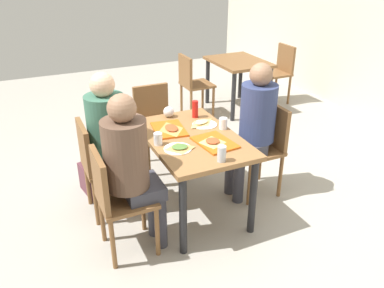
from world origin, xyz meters
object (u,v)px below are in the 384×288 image
object	(u,v)px
paper_plate_near_edge	(178,149)
main_table	(192,147)
tray_red_far	(215,142)
soda_can	(222,154)
chair_left_end	(155,120)
person_in_red	(112,132)
background_chair_near	(192,81)
chair_near_right	(115,196)
condiment_bottle	(195,109)
background_table	(238,69)
handbag	(92,180)
paper_plate_center	(205,125)
plastic_cup_b	(158,139)
foil_bundle	(169,112)
pizza_slice_d	(180,147)
plastic_cup_a	(223,123)
background_chair_far	(280,69)
pizza_slice_b	(213,141)
chair_far_side	(265,143)
person_far_side	(254,121)
person_in_brown_jacket	(131,162)
pizza_slice_a	(171,128)
pizza_slice_c	(202,123)
chair_near_left	(98,162)
tray_red_near	(169,129)

from	to	relation	value
paper_plate_near_edge	main_table	bearing A→B (deg)	130.23
tray_red_far	soda_can	xyz separation A→B (m)	(0.28, -0.09, 0.05)
chair_left_end	person_in_red	xyz separation A→B (m)	(0.67, -0.61, 0.25)
chair_left_end	background_chair_near	bearing A→B (deg)	139.38
chair_near_right	condiment_bottle	distance (m)	1.19
paper_plate_near_edge	background_table	distance (m)	2.90
handbag	paper_plate_near_edge	bearing A→B (deg)	35.07
paper_plate_center	background_table	bearing A→B (deg)	141.92
plastic_cup_b	foil_bundle	world-z (taller)	same
paper_plate_near_edge	foil_bundle	size ratio (longest dim) A/B	2.20
paper_plate_near_edge	plastic_cup_b	distance (m)	0.19
foil_bundle	background_chair_near	bearing A→B (deg)	148.57
pizza_slice_d	condiment_bottle	xyz separation A→B (m)	(-0.55, 0.39, 0.06)
paper_plate_center	plastic_cup_a	distance (m)	0.19
chair_left_end	person_in_red	bearing A→B (deg)	-42.40
paper_plate_near_edge	pizza_slice_d	bearing A→B (deg)	60.86
condiment_bottle	background_chair_far	size ratio (longest dim) A/B	0.18
pizza_slice_b	handbag	xyz separation A→B (m)	(-0.84, -0.85, -0.61)
background_chair_far	chair_far_side	bearing A→B (deg)	-38.96
plastic_cup_b	background_table	size ratio (longest dim) A/B	0.11
background_chair_near	paper_plate_center	bearing A→B (deg)	-21.36
chair_left_end	tray_red_far	world-z (taller)	chair_left_end
person_far_side	main_table	bearing A→B (deg)	-90.00
paper_plate_center	handbag	xyz separation A→B (m)	(-0.46, -0.97, -0.59)
person_in_brown_jacket	soda_can	size ratio (longest dim) A/B	10.47
person_in_red	paper_plate_near_edge	xyz separation A→B (m)	(0.45, 0.41, -0.03)
handbag	background_table	world-z (taller)	background_table
foil_bundle	chair_far_side	bearing A→B (deg)	57.82
person_in_red	person_in_brown_jacket	distance (m)	0.57
pizza_slice_a	person_in_brown_jacket	bearing A→B (deg)	-47.19
pizza_slice_c	background_table	world-z (taller)	pizza_slice_c
chair_far_side	chair_left_end	world-z (taller)	same
chair_near_right	person_in_red	world-z (taller)	person_in_red
soda_can	pizza_slice_c	bearing A→B (deg)	166.31
foil_bundle	handbag	bearing A→B (deg)	-101.41
paper_plate_near_edge	plastic_cup_a	size ratio (longest dim) A/B	2.20
chair_far_side	background_chair_near	distance (m)	2.05
main_table	pizza_slice_a	size ratio (longest dim) A/B	4.54
person_in_red	plastic_cup_a	xyz separation A→B (m)	(0.26, 0.92, 0.02)
paper_plate_near_edge	pizza_slice_a	xyz separation A→B (m)	(-0.34, 0.08, 0.02)
main_table	plastic_cup_a	size ratio (longest dim) A/B	11.37
condiment_bottle	handbag	xyz separation A→B (m)	(-0.26, -0.97, -0.66)
chair_near_left	soda_can	xyz separation A→B (m)	(0.77, 0.77, 0.27)
paper_plate_near_edge	tray_red_far	bearing A→B (deg)	84.79
foil_bundle	condiment_bottle	bearing A→B (deg)	62.66
foil_bundle	background_chair_far	size ratio (longest dim) A/B	0.12
pizza_slice_a	background_chair_near	bearing A→B (deg)	150.66
tray_red_near	background_chair_far	bearing A→B (deg)	126.06
condiment_bottle	person_far_side	bearing A→B (deg)	47.82
handbag	main_table	bearing A→B (deg)	50.39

